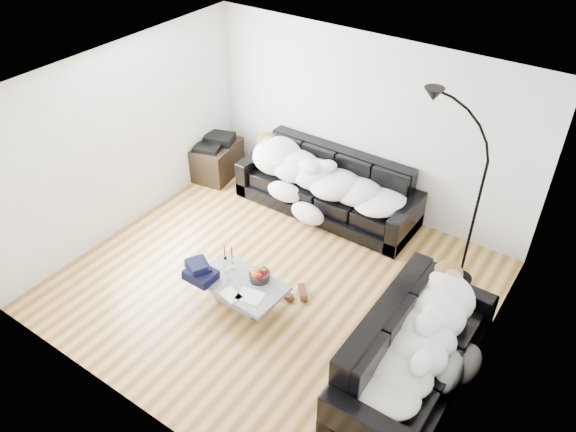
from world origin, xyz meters
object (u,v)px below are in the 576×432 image
Objects in this scene: coffee_table at (241,292)px; wine_glass_a at (233,265)px; fruit_bowl at (259,274)px; candle_left at (225,252)px; sleeper_right at (418,338)px; candle_right at (232,255)px; sofa_right at (415,351)px; sofa_back at (327,185)px; stereo at (215,141)px; sleeper_back at (326,175)px; shoes at (293,292)px; floor_lamp at (476,211)px; av_cabinet at (217,160)px; wine_glass_b at (226,267)px; wine_glass_c at (229,275)px.

wine_glass_a is at bearing 149.68° from coffee_table.
fruit_bowl is 1.21× the size of candle_left.
candle_right is at bearing 86.86° from sleeper_right.
sofa_right is at bearing -2.01° from fruit_bowl.
sofa_back is 2.01m from stereo.
wine_glass_a is 0.82× the size of candle_right.
fruit_bowl is at bearing -81.33° from sleeper_back.
candle_left is (-0.28, -2.00, -0.02)m from sofa_back.
coffee_table is 0.48m from candle_right.
fruit_bowl is at bearing -112.68° from shoes.
sleeper_back is 1.99m from stereo.
sofa_back reaches higher than coffee_table.
av_cabinet is at bearing 165.88° from floor_lamp.
coffee_table reaches higher than shoes.
stereo reaches higher than shoes.
fruit_bowl reaches higher than wine_glass_b.
av_cabinet is (-1.99, -0.11, -0.37)m from sleeper_back.
sofa_right is 10.29× the size of candle_right.
shoes is at bearing 78.89° from sleeper_right.
wine_glass_b is 0.40× the size of shoes.
wine_glass_c is (0.02, -2.23, -0.25)m from sleeper_back.
sofa_right reaches higher than fruit_bowl.
candle_left is 3.08m from floor_lamp.
wine_glass_a is (-0.06, -2.11, -0.04)m from sofa_back.
wine_glass_a reaches higher than coffee_table.
stereo reaches higher than av_cabinet.
sleeper_back is 1.96m from candle_right.
candle_right is at bearing 86.86° from sofa_right.
coffee_table is at bearing 92.71° from sofa_right.
sleeper_back reaches higher than candle_right.
candle_left is (-0.28, -1.95, -0.22)m from sleeper_back.
wine_glass_c is (-2.33, -0.15, -0.05)m from sofa_right.
stereo is at bearing 133.39° from wine_glass_c.
sleeper_back is 1.93m from shoes.
sofa_right is (2.35, -2.13, 0.01)m from sofa_back.
stereo is (-4.34, 1.97, 0.17)m from sofa_right.
sofa_right is at bearing -41.45° from sleeper_back.
wine_glass_c is at bearing 93.76° from sleeper_right.
wine_glass_b is 0.73× the size of candle_right.
av_cabinet reaches higher than fruit_bowl.
av_cabinet reaches higher than wine_glass_b.
fruit_bowl is 1.54× the size of wine_glass_c.
wine_glass_a is 0.45× the size of shoes.
stereo is (-4.34, 1.97, -0.03)m from sleeper_right.
sofa_right is 5.60× the size of shoes.
sleeper_back is 2.07m from wine_glass_a.
coffee_table is 6.47× the size of wine_glass_c.
candle_right is (-0.48, 0.07, 0.03)m from fruit_bowl.
sleeper_back is 8.86× the size of fruit_bowl.
floor_lamp is at bearing 68.16° from shoes.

